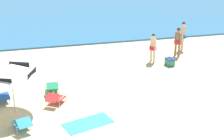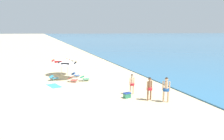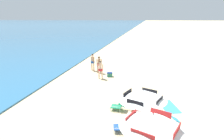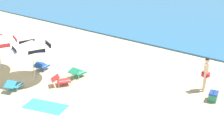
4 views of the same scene
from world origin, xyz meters
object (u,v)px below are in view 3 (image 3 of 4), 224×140
object	(u,v)px
lounge_chair_spare_folded	(118,106)
person_wading_in	(99,63)
lounge_chair_under_umbrella	(123,126)
cooler_box	(110,74)
beach_towel	(169,107)
lounge_chair_beside_umbrella	(138,107)
lounge_chair_facing_sea	(171,122)
person_standing_near_shore	(100,69)
beach_umbrella_striped_second	(153,121)
person_standing_beside	(93,61)
beach_umbrella_striped_main	(143,95)

from	to	relation	value
lounge_chair_spare_folded	person_wading_in	distance (m)	7.98
lounge_chair_under_umbrella	cooler_box	size ratio (longest dim) A/B	1.77
person_wading_in	beach_towel	distance (m)	8.83
lounge_chair_beside_umbrella	lounge_chair_facing_sea	bearing A→B (deg)	-128.07
cooler_box	person_standing_near_shore	bearing A→B (deg)	135.27
lounge_chair_under_umbrella	lounge_chair_facing_sea	world-z (taller)	lounge_chair_facing_sea
person_standing_near_shore	lounge_chair_under_umbrella	bearing A→B (deg)	-158.27
beach_umbrella_striped_second	lounge_chair_facing_sea	bearing A→B (deg)	-22.06
beach_umbrella_striped_second	person_standing_beside	distance (m)	13.18
lounge_chair_spare_folded	beach_umbrella_striped_main	bearing A→B (deg)	-137.92
lounge_chair_under_umbrella	lounge_chair_facing_sea	distance (m)	2.43
lounge_chair_under_umbrella	person_wading_in	size ratio (longest dim) A/B	0.59
lounge_chair_beside_umbrella	person_standing_beside	distance (m)	9.56
lounge_chair_facing_sea	lounge_chair_spare_folded	world-z (taller)	lounge_chair_facing_sea
person_standing_beside	cooler_box	distance (m)	2.88
lounge_chair_facing_sea	person_standing_beside	bearing A→B (deg)	36.07
cooler_box	beach_umbrella_striped_main	bearing A→B (deg)	-157.68
beach_umbrella_striped_second	lounge_chair_beside_umbrella	size ratio (longest dim) A/B	2.98
lounge_chair_facing_sea	cooler_box	world-z (taller)	lounge_chair_facing_sea
beach_umbrella_striped_second	person_standing_near_shore	xyz separation A→B (m)	(9.37, 4.37, -0.76)
lounge_chair_under_umbrella	person_standing_near_shore	distance (m)	8.30
lounge_chair_spare_folded	person_standing_near_shore	distance (m)	6.19
lounge_chair_under_umbrella	person_wading_in	xyz separation A→B (m)	(9.39, 3.63, 0.69)
person_wading_in	person_standing_near_shore	bearing A→B (deg)	-161.53
lounge_chair_beside_umbrella	person_standing_near_shore	size ratio (longest dim) A/B	0.65
lounge_chair_under_umbrella	lounge_chair_beside_umbrella	bearing A→B (deg)	-16.39
person_standing_near_shore	beach_towel	bearing A→B (deg)	-129.88
beach_umbrella_striped_main	person_standing_near_shore	world-z (taller)	beach_umbrella_striped_main
lounge_chair_facing_sea	lounge_chair_spare_folded	size ratio (longest dim) A/B	1.11
lounge_chair_facing_sea	person_wading_in	distance (m)	10.50
lounge_chair_facing_sea	person_wading_in	size ratio (longest dim) A/B	0.61
lounge_chair_under_umbrella	lounge_chair_spare_folded	size ratio (longest dim) A/B	1.08
lounge_chair_facing_sea	person_standing_beside	size ratio (longest dim) A/B	0.58
lounge_chair_spare_folded	beach_towel	size ratio (longest dim) A/B	0.51
beach_towel	person_wading_in	bearing A→B (deg)	43.93
lounge_chair_spare_folded	person_standing_beside	distance (m)	9.01
beach_umbrella_striped_main	beach_umbrella_striped_second	distance (m)	2.22
beach_umbrella_striped_main	lounge_chair_beside_umbrella	xyz separation A→B (m)	(1.60, 0.27, -1.47)
lounge_chair_facing_sea	person_wading_in	world-z (taller)	person_wading_in
beach_umbrella_striped_main	cooler_box	world-z (taller)	beach_umbrella_striped_main
lounge_chair_beside_umbrella	lounge_chair_spare_folded	size ratio (longest dim) A/B	1.13
lounge_chair_under_umbrella	beach_towel	world-z (taller)	lounge_chair_under_umbrella
person_standing_near_shore	beach_towel	xyz separation A→B (m)	(-4.61, -5.52, -0.91)
beach_umbrella_striped_main	lounge_chair_spare_folded	xyz separation A→B (m)	(1.58, 1.42, -1.46)
lounge_chair_facing_sea	person_standing_near_shore	distance (m)	8.78
beach_umbrella_striped_main	lounge_chair_under_umbrella	distance (m)	1.78
lounge_chair_beside_umbrella	cooler_box	xyz separation A→B (m)	(6.31, 2.97, -0.07)
lounge_chair_spare_folded	cooler_box	bearing A→B (deg)	16.06
beach_umbrella_striped_main	lounge_chair_facing_sea	world-z (taller)	beach_umbrella_striped_main
beach_umbrella_striped_main	person_standing_near_shore	size ratio (longest dim) A/B	1.99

